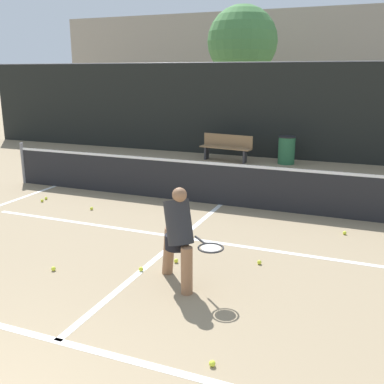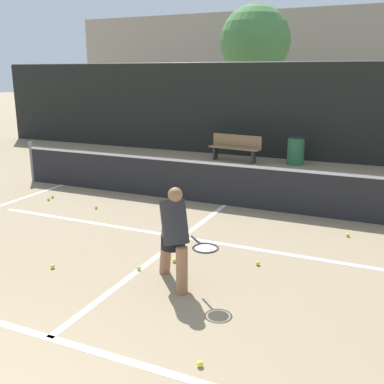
{
  "view_description": "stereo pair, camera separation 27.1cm",
  "coord_description": "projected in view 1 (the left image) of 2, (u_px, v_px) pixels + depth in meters",
  "views": [
    {
      "loc": [
        2.99,
        -1.38,
        2.85
      ],
      "look_at": [
        0.33,
        5.21,
        0.95
      ],
      "focal_mm": 42.0,
      "sensor_mm": 36.0,
      "label": 1
    },
    {
      "loc": [
        3.24,
        -1.27,
        2.85
      ],
      "look_at": [
        0.33,
        5.21,
        0.95
      ],
      "focal_mm": 42.0,
      "sensor_mm": 36.0,
      "label": 2
    }
  ],
  "objects": [
    {
      "name": "tennis_ball_scattered_1",
      "position": [
        53.0,
        269.0,
        6.65
      ],
      "size": [
        0.07,
        0.07,
        0.07
      ],
      "primitive_type": "sphere",
      "color": "#D1E033",
      "rests_on": "ground"
    },
    {
      "name": "net",
      "position": [
        221.0,
        182.0,
        9.84
      ],
      "size": [
        11.09,
        0.09,
        1.07
      ],
      "color": "slate",
      "rests_on": "ground"
    },
    {
      "name": "tennis_ball_scattered_8",
      "position": [
        345.0,
        233.0,
        8.13
      ],
      "size": [
        0.07,
        0.07,
        0.07
      ],
      "primitive_type": "sphere",
      "color": "#D1E033",
      "rests_on": "ground"
    },
    {
      "name": "building_far",
      "position": [
        328.0,
        65.0,
        27.52
      ],
      "size": [
        36.0,
        2.4,
        6.53
      ],
      "primitive_type": "cube",
      "color": "gray",
      "rests_on": "ground"
    },
    {
      "name": "player_practicing",
      "position": [
        179.0,
        234.0,
        6.03
      ],
      "size": [
        1.17,
        0.76,
        1.41
      ],
      "rotation": [
        0.0,
        0.0,
        -0.75
      ],
      "color": "#8C6042",
      "rests_on": "ground"
    },
    {
      "name": "trash_bin",
      "position": [
        287.0,
        150.0,
        14.33
      ],
      "size": [
        0.55,
        0.55,
        0.89
      ],
      "color": "#28603D",
      "rests_on": "ground"
    },
    {
      "name": "courtside_bench",
      "position": [
        226.0,
        146.0,
        14.84
      ],
      "size": [
        1.8,
        0.63,
        0.86
      ],
      "rotation": [
        0.0,
        0.0,
        -0.14
      ],
      "color": "olive",
      "rests_on": "ground"
    },
    {
      "name": "tennis_ball_scattered_4",
      "position": [
        176.0,
        261.0,
        6.93
      ],
      "size": [
        0.07,
        0.07,
        0.07
      ],
      "primitive_type": "sphere",
      "color": "#D1E033",
      "rests_on": "ground"
    },
    {
      "name": "court_center_mark",
      "position": [
        167.0,
        250.0,
        7.44
      ],
      "size": [
        0.1,
        5.65,
        0.01
      ],
      "primitive_type": "cube",
      "color": "white",
      "rests_on": "ground"
    },
    {
      "name": "fence_back",
      "position": [
        279.0,
        111.0,
        14.97
      ],
      "size": [
        24.0,
        0.06,
        3.19
      ],
      "color": "black",
      "rests_on": "ground"
    },
    {
      "name": "tennis_ball_scattered_6",
      "position": [
        92.0,
        208.0,
        9.59
      ],
      "size": [
        0.07,
        0.07,
        0.07
      ],
      "primitive_type": "sphere",
      "color": "#D1E033",
      "rests_on": "ground"
    },
    {
      "name": "tennis_ball_scattered_9",
      "position": [
        141.0,
        269.0,
        6.63
      ],
      "size": [
        0.07,
        0.07,
        0.07
      ],
      "primitive_type": "sphere",
      "color": "#D1E033",
      "rests_on": "ground"
    },
    {
      "name": "tennis_ball_scattered_2",
      "position": [
        212.0,
        363.0,
        4.48
      ],
      "size": [
        0.07,
        0.07,
        0.07
      ],
      "primitive_type": "sphere",
      "color": "#D1E033",
      "rests_on": "ground"
    },
    {
      "name": "tennis_ball_scattered_0",
      "position": [
        46.0,
        198.0,
        10.37
      ],
      "size": [
        0.07,
        0.07,
        0.07
      ],
      "primitive_type": "sphere",
      "color": "#D1E033",
      "rests_on": "ground"
    },
    {
      "name": "tennis_ball_scattered_3",
      "position": [
        259.0,
        262.0,
        6.87
      ],
      "size": [
        0.07,
        0.07,
        0.07
      ],
      "primitive_type": "sphere",
      "color": "#D1E033",
      "rests_on": "ground"
    },
    {
      "name": "court_baseline_near",
      "position": [
        57.0,
        341.0,
        4.91
      ],
      "size": [
        11.0,
        0.1,
        0.01
      ],
      "primitive_type": "cube",
      "color": "white",
      "rests_on": "ground"
    },
    {
      "name": "tennis_ball_scattered_10",
      "position": [
        42.0,
        201.0,
        10.18
      ],
      "size": [
        0.07,
        0.07,
        0.07
      ],
      "primitive_type": "sphere",
      "color": "#D1E033",
      "rests_on": "ground"
    },
    {
      "name": "court_service_line",
      "position": [
        181.0,
        237.0,
        7.99
      ],
      "size": [
        8.25,
        0.1,
        0.01
      ],
      "primitive_type": "cube",
      "color": "white",
      "rests_on": "ground"
    },
    {
      "name": "tree_west",
      "position": [
        242.0,
        42.0,
        21.91
      ],
      "size": [
        3.43,
        3.43,
        6.03
      ],
      "color": "brown",
      "rests_on": "ground"
    }
  ]
}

